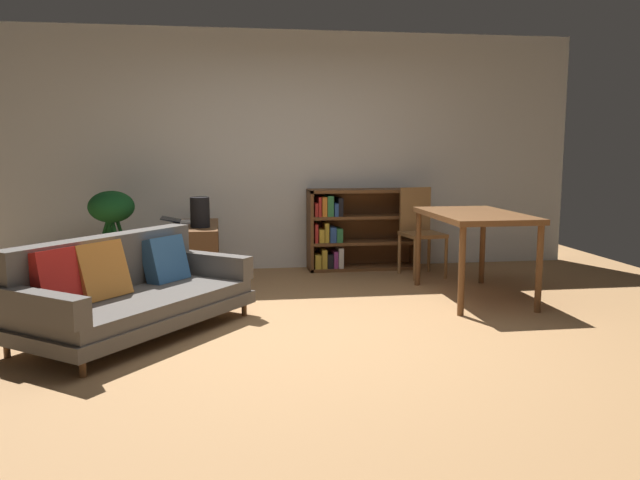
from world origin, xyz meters
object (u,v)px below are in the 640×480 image
Objects in this scene: potted_floor_plant at (112,227)px; dining_chair_near at (420,227)px; dining_table at (474,222)px; bookshelf at (354,230)px; open_laptop at (184,221)px; fabric_couch at (126,290)px; desk_speaker at (200,212)px; media_console at (196,256)px.

dining_chair_near is at bearing 1.04° from potted_floor_plant.
bookshelf is at bearing 116.90° from dining_table.
open_laptop is at bearing 4.63° from potted_floor_plant.
fabric_couch is 1.54× the size of bookshelf.
bookshelf reaches higher than desk_speaker.
fabric_couch is at bearing -100.43° from open_laptop.
media_console is 2.70× the size of open_laptop.
desk_speaker is at bearing -74.36° from media_console.
media_console is 1.16× the size of potted_floor_plant.
dining_chair_near is 0.75× the size of bookshelf.
dining_table is (3.41, -1.07, 0.12)m from potted_floor_plant.
desk_speaker reaches higher than media_console.
potted_floor_plant is at bearing -175.37° from open_laptop.
dining_table is at bearing -63.10° from bookshelf.
fabric_couch is 1.88m from open_laptop.
bookshelf is at bearing 144.23° from dining_chair_near.
dining_chair_near is (2.35, 0.43, -0.25)m from desk_speaker.
potted_floor_plant is at bearing 157.55° from desk_speaker.
dining_chair_near reaches higher than open_laptop.
dining_chair_near is (2.53, 0.00, -0.12)m from open_laptop.
media_console is 0.53m from desk_speaker.
dining_table reaches higher than open_laptop.
bookshelf reaches higher than open_laptop.
dining_chair_near is (2.87, 1.83, 0.20)m from fabric_couch.
dining_table is at bearing -81.69° from dining_chair_near.
bookshelf is at bearing 45.81° from fabric_couch.
media_console is 0.86× the size of dining_table.
open_laptop is at bearing -166.17° from bookshelf.
potted_floor_plant is at bearing -178.96° from dining_chair_near.
bookshelf reaches higher than media_console.
potted_floor_plant is 3.58m from dining_table.
potted_floor_plant is 3.25m from dining_chair_near.
media_console is at bearing -175.33° from dining_chair_near.
bookshelf is at bearing 20.44° from media_console.
open_laptop is (0.34, 1.83, 0.31)m from fabric_couch.
media_console is 1.16× the size of dining_chair_near.
dining_chair_near is at bearing 10.27° from desk_speaker.
open_laptop is 1.40× the size of desk_speaker.
bookshelf is at bearing 11.37° from potted_floor_plant.
media_console is 2.78m from dining_table.
open_laptop is 0.43× the size of potted_floor_plant.
desk_speaker is at bearing -22.45° from potted_floor_plant.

